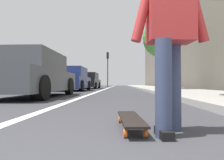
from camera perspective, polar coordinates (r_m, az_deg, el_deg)
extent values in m
plane|color=#38383D|center=(10.32, 1.96, -3.60)|extent=(80.00, 80.00, 0.00)
cube|color=silver|center=(20.35, -0.96, -2.37)|extent=(52.00, 0.16, 0.01)
cube|color=#9E9B93|center=(18.56, 12.02, -2.28)|extent=(52.00, 3.20, 0.13)
cube|color=#6B6258|center=(23.84, 17.74, 13.05)|extent=(40.00, 1.20, 12.53)
cylinder|color=orange|center=(2.21, 2.39, -11.83)|extent=(0.07, 0.04, 0.07)
cylinder|color=orange|center=(2.23, 6.85, -11.74)|extent=(0.07, 0.04, 0.07)
cylinder|color=orange|center=(1.63, 3.97, -15.75)|extent=(0.07, 0.04, 0.07)
cylinder|color=orange|center=(1.65, 10.07, -15.51)|extent=(0.07, 0.04, 0.07)
cube|color=silver|center=(2.21, 4.63, -10.58)|extent=(0.07, 0.12, 0.02)
cube|color=silver|center=(1.63, 7.04, -14.03)|extent=(0.07, 0.12, 0.02)
cube|color=black|center=(1.91, 5.64, -11.38)|extent=(0.85, 0.26, 0.02)
cylinder|color=#384260|center=(1.64, 15.22, -2.33)|extent=(0.14, 0.14, 0.82)
cylinder|color=#384260|center=(1.95, 18.06, -2.12)|extent=(0.14, 0.14, 0.82)
cube|color=black|center=(1.69, 15.29, -15.13)|extent=(0.27, 0.12, 0.07)
cube|color=#B22D2D|center=(1.91, 17.04, 19.60)|extent=(0.27, 0.42, 0.60)
cylinder|color=#B22D2D|center=(1.85, 9.52, 20.25)|extent=(0.11, 0.24, 0.60)
cylinder|color=#B22D2D|center=(2.00, 23.94, 18.72)|extent=(0.11, 0.24, 0.60)
cube|color=#4C5156|center=(6.93, -22.44, -0.19)|extent=(4.35, 1.82, 0.70)
cube|color=#4C5156|center=(6.83, -22.92, 5.29)|extent=(2.40, 1.66, 0.60)
cube|color=#4C606B|center=(7.92, -19.25, 4.39)|extent=(0.05, 1.58, 0.51)
cylinder|color=black|center=(8.51, -23.88, -1.75)|extent=(0.68, 0.22, 0.68)
cylinder|color=black|center=(7.91, -12.74, -1.87)|extent=(0.68, 0.22, 0.68)
cylinder|color=black|center=(5.36, -20.18, -2.20)|extent=(0.68, 0.22, 0.68)
cube|color=navy|center=(12.43, -11.89, -0.68)|extent=(4.08, 1.81, 0.70)
cube|color=navy|center=(12.30, -12.05, 2.35)|extent=(2.25, 1.66, 0.60)
cube|color=#4C606B|center=(13.39, -10.86, 2.07)|extent=(0.05, 1.58, 0.51)
cylinder|color=black|center=(13.87, -14.03, -1.58)|extent=(0.66, 0.22, 0.65)
cylinder|color=black|center=(13.49, -7.07, -1.62)|extent=(0.66, 0.22, 0.65)
cylinder|color=black|center=(11.47, -17.58, -1.67)|extent=(0.66, 0.22, 0.65)
cylinder|color=black|center=(11.01, -9.21, -1.73)|extent=(0.66, 0.22, 0.65)
cube|color=black|center=(17.96, -7.13, -0.90)|extent=(4.54, 1.83, 0.70)
cube|color=black|center=(17.83, -7.21, 1.19)|extent=(2.50, 1.67, 0.60)
cube|color=#4C606B|center=(19.06, -6.55, 1.04)|extent=(0.05, 1.59, 0.51)
cylinder|color=black|center=(19.50, -8.89, -1.53)|extent=(0.61, 0.22, 0.61)
cylinder|color=black|center=(19.23, -3.88, -1.55)|extent=(0.61, 0.22, 0.61)
cylinder|color=black|center=(16.76, -10.86, -1.59)|extent=(0.61, 0.22, 0.61)
cylinder|color=black|center=(16.44, -5.04, -1.62)|extent=(0.61, 0.22, 0.61)
cylinder|color=#2D2D2D|center=(24.40, -1.32, 2.17)|extent=(0.12, 0.12, 3.70)
cube|color=black|center=(24.63, -1.31, 7.41)|extent=(0.24, 0.28, 0.80)
sphere|color=red|center=(24.80, -1.29, 7.96)|extent=(0.16, 0.16, 0.16)
sphere|color=#392907|center=(24.76, -1.29, 7.36)|extent=(0.16, 0.16, 0.16)
sphere|color=black|center=(24.72, -1.29, 6.77)|extent=(0.16, 0.16, 0.16)
cylinder|color=brown|center=(12.26, 15.03, 2.59)|extent=(0.21, 0.21, 2.46)
sphere|color=#4C8C38|center=(12.57, 14.98, 12.21)|extent=(2.49, 2.49, 2.49)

